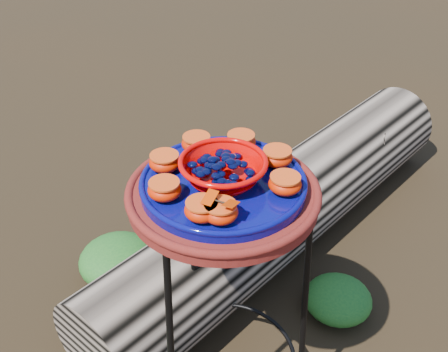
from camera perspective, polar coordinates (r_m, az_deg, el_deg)
name	(u,v)px	position (r m, az deg, el deg)	size (l,w,h in m)	color
plant_stand	(223,309)	(1.49, -0.07, -13.38)	(0.44, 0.44, 0.70)	black
terracotta_saucer	(223,195)	(1.24, -0.09, -1.98)	(0.42, 0.42, 0.03)	maroon
cobalt_plate	(223,185)	(1.22, -0.09, -0.89)	(0.36, 0.36, 0.02)	#000A4D
red_bowl	(223,171)	(1.20, -0.09, 0.56)	(0.18, 0.18, 0.05)	#D50401
glass_gems	(223,156)	(1.18, -0.09, 2.05)	(0.14, 0.14, 0.02)	black
orange_half_0	(220,212)	(1.10, -0.37, -3.68)	(0.07, 0.07, 0.04)	#B22900
orange_half_1	(285,184)	(1.18, 6.21, -0.81)	(0.07, 0.07, 0.04)	#B22900
orange_half_2	(277,157)	(1.26, 5.41, 1.92)	(0.07, 0.07, 0.04)	#B22900
orange_half_3	(241,142)	(1.31, 1.73, 3.51)	(0.07, 0.07, 0.04)	#B22900
orange_half_4	(197,143)	(1.31, -2.81, 3.32)	(0.07, 0.07, 0.04)	#B22900
orange_half_5	(165,162)	(1.25, -6.04, 1.40)	(0.07, 0.07, 0.04)	#B22900
orange_half_6	(164,190)	(1.16, -6.07, -1.41)	(0.07, 0.07, 0.04)	#B22900
orange_half_7	(202,210)	(1.10, -2.26, -3.48)	(0.07, 0.07, 0.04)	#B22900
butterfly	(220,201)	(1.08, -0.37, -2.58)	(0.08, 0.05, 0.01)	#C42E00
driftwood_log	(284,208)	(2.11, 6.08, -3.24)	(1.78, 0.47, 0.33)	black
foliage_right	(338,298)	(1.95, 11.52, -12.08)	(0.23, 0.23, 0.11)	#194E1B
foliage_back	(118,259)	(2.07, -10.73, -8.29)	(0.28, 0.28, 0.14)	#194E1B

